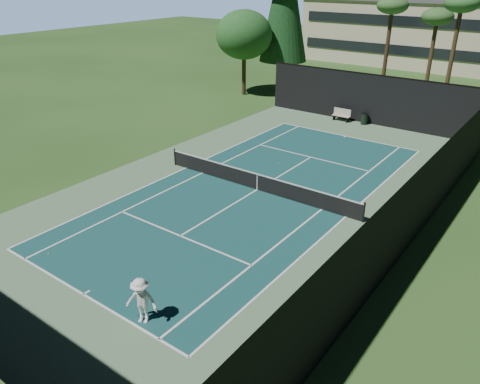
% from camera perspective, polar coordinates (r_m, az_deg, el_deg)
% --- Properties ---
extents(ground, '(160.00, 160.00, 0.00)m').
position_cam_1_polar(ground, '(26.77, 2.09, 0.25)').
color(ground, '#2A511E').
rests_on(ground, ground).
extents(apron_slab, '(18.00, 32.00, 0.01)m').
position_cam_1_polar(apron_slab, '(26.77, 2.09, 0.26)').
color(apron_slab, '#597F59').
rests_on(apron_slab, ground).
extents(court_surface, '(10.97, 23.77, 0.01)m').
position_cam_1_polar(court_surface, '(26.77, 2.09, 0.27)').
color(court_surface, '#174948').
rests_on(court_surface, ground).
extents(court_lines, '(11.07, 23.87, 0.01)m').
position_cam_1_polar(court_lines, '(26.77, 2.09, 0.29)').
color(court_lines, white).
rests_on(court_lines, ground).
extents(tennis_net, '(12.90, 0.10, 1.10)m').
position_cam_1_polar(tennis_net, '(26.54, 2.11, 1.34)').
color(tennis_net, black).
rests_on(tennis_net, ground).
extents(fence, '(18.04, 32.05, 4.03)m').
position_cam_1_polar(fence, '(26.03, 2.24, 4.30)').
color(fence, black).
rests_on(fence, ground).
extents(player, '(1.35, 1.08, 1.83)m').
position_cam_1_polar(player, '(17.14, -11.93, -12.87)').
color(player, white).
rests_on(player, ground).
extents(tennis_ball_a, '(0.06, 0.06, 0.06)m').
position_cam_1_polar(tennis_ball_a, '(22.52, -22.30, -6.97)').
color(tennis_ball_a, '#D6EB35').
rests_on(tennis_ball_a, ground).
extents(tennis_ball_b, '(0.07, 0.07, 0.07)m').
position_cam_1_polar(tennis_ball_b, '(29.02, 1.76, 2.40)').
color(tennis_ball_b, '#D2E233').
rests_on(tennis_ball_b, ground).
extents(tennis_ball_c, '(0.06, 0.06, 0.06)m').
position_cam_1_polar(tennis_ball_c, '(30.51, 4.80, 3.50)').
color(tennis_ball_c, '#C6EA35').
rests_on(tennis_ball_c, ground).
extents(tennis_ball_d, '(0.06, 0.06, 0.06)m').
position_cam_1_polar(tennis_ball_d, '(33.13, -0.16, 5.39)').
color(tennis_ball_d, '#B3CB2E').
rests_on(tennis_ball_d, ground).
extents(park_bench, '(1.50, 0.45, 1.02)m').
position_cam_1_polar(park_bench, '(40.22, 12.28, 9.22)').
color(park_bench, '#BEB19D').
rests_on(park_bench, ground).
extents(trash_bin, '(0.56, 0.56, 0.95)m').
position_cam_1_polar(trash_bin, '(39.71, 14.92, 8.63)').
color(trash_bin, black).
rests_on(trash_bin, ground).
extents(palm_a, '(2.80, 2.80, 9.32)m').
position_cam_1_polar(palm_a, '(46.85, 18.05, 20.38)').
color(palm_a, '#442D1D').
rests_on(palm_a, ground).
extents(palm_b, '(2.80, 2.80, 8.42)m').
position_cam_1_polar(palm_b, '(47.80, 22.90, 18.75)').
color(palm_b, '#4A351F').
rests_on(palm_b, ground).
extents(palm_c, '(2.80, 2.80, 9.77)m').
position_cam_1_polar(palm_c, '(44.21, 25.36, 19.58)').
color(palm_c, '#49351F').
rests_on(palm_c, ground).
extents(decid_tree_c, '(5.44, 5.44, 8.09)m').
position_cam_1_polar(decid_tree_c, '(47.35, 0.49, 18.61)').
color(decid_tree_c, '#46321E').
rests_on(decid_tree_c, ground).
extents(campus_building, '(40.50, 12.50, 8.30)m').
position_cam_1_polar(campus_building, '(67.81, 25.83, 16.98)').
color(campus_building, beige).
rests_on(campus_building, ground).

